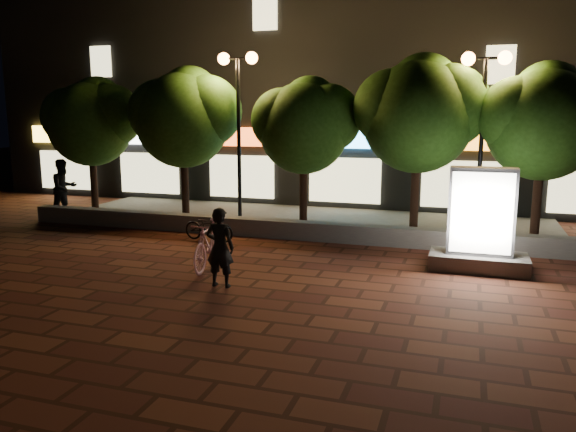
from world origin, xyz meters
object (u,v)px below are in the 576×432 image
at_px(street_lamp_right, 484,97).
at_px(scooter_pink, 209,244).
at_px(ad_kiosk, 480,229).
at_px(tree_mid, 306,122).
at_px(tree_far_left, 92,119).
at_px(street_lamp_left, 238,94).
at_px(scooter_parked, 209,227).
at_px(pedestrian, 64,188).
at_px(tree_left, 185,114).
at_px(rider, 220,247).
at_px(tree_right, 420,110).
at_px(tree_far_right, 546,117).

distance_m(street_lamp_right, scooter_pink, 8.17).
bearing_deg(ad_kiosk, tree_mid, 147.28).
distance_m(tree_far_left, street_lamp_left, 5.50).
distance_m(street_lamp_left, scooter_pink, 5.99).
bearing_deg(scooter_pink, street_lamp_left, 98.70).
bearing_deg(scooter_parked, street_lamp_right, -66.34).
height_order(street_lamp_left, pedestrian, street_lamp_left).
bearing_deg(pedestrian, street_lamp_right, -71.33).
distance_m(tree_left, scooter_parked, 4.37).
xyz_separation_m(scooter_pink, rider, (0.80, -1.14, 0.25)).
height_order(scooter_pink, pedestrian, pedestrian).
bearing_deg(pedestrian, tree_right, -69.56).
height_order(street_lamp_left, scooter_pink, street_lamp_left).
relative_size(street_lamp_right, scooter_parked, 3.28).
relative_size(street_lamp_right, scooter_pink, 2.66).
distance_m(tree_right, pedestrian, 11.67).
bearing_deg(street_lamp_left, tree_left, 172.30).
relative_size(tree_mid, pedestrian, 2.35).
distance_m(ad_kiosk, scooter_parked, 7.11).
xyz_separation_m(tree_right, tree_far_right, (3.20, -0.00, -0.20)).
relative_size(tree_far_left, street_lamp_left, 0.89).
distance_m(tree_left, rider, 7.77).
distance_m(tree_left, tree_far_right, 10.50).
relative_size(street_lamp_left, scooter_parked, 3.41).
bearing_deg(scooter_pink, pedestrian, 144.96).
relative_size(tree_left, tree_far_right, 1.03).
xyz_separation_m(street_lamp_left, ad_kiosk, (7.04, -2.94, -3.09)).
bearing_deg(pedestrian, tree_left, -61.05).
bearing_deg(tree_right, tree_mid, -180.00).
bearing_deg(ad_kiosk, tree_far_left, 165.60).
distance_m(tree_mid, street_lamp_right, 5.00).
relative_size(street_lamp_left, street_lamp_right, 1.04).
bearing_deg(rider, tree_far_right, -136.48).
relative_size(ad_kiosk, rider, 1.41).
relative_size(tree_far_left, scooter_pink, 2.47).
distance_m(tree_far_right, pedestrian, 14.77).
xyz_separation_m(tree_far_right, ad_kiosk, (-1.51, -3.21, -2.44)).
distance_m(tree_far_left, tree_far_right, 14.00).
height_order(tree_right, scooter_pink, tree_right).
height_order(tree_left, tree_far_right, tree_left).
bearing_deg(tree_far_right, scooter_parked, -163.95).
bearing_deg(street_lamp_left, scooter_pink, -75.40).
bearing_deg(ad_kiosk, pedestrian, 170.24).
xyz_separation_m(tree_far_right, street_lamp_right, (-1.55, -0.26, 0.53)).
height_order(tree_left, scooter_parked, tree_left).
bearing_deg(street_lamp_right, scooter_parked, -162.57).
bearing_deg(scooter_pink, scooter_parked, 110.15).
distance_m(tree_right, street_lamp_left, 5.38).
bearing_deg(tree_mid, scooter_parked, -129.85).
bearing_deg(tree_right, tree_far_left, -180.00).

